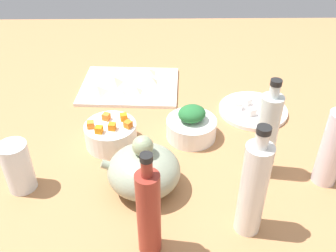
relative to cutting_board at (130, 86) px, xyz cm
name	(u,v)px	position (x,y,z in cm)	size (l,w,h in cm)	color
tabletop	(168,145)	(-12.52, 29.58, -2.00)	(190.00, 190.00, 3.00)	#AB7549
cutting_board	(130,86)	(0.00, 0.00, 0.00)	(32.12, 25.54, 1.00)	silver
plate_tofu	(253,110)	(-38.68, 15.62, 0.10)	(20.66, 20.66, 1.20)	white
bowl_greens	(191,128)	(-18.96, 27.72, 2.26)	(13.74, 13.74, 5.52)	white
bowl_carrots	(111,134)	(2.80, 30.61, 2.63)	(13.84, 13.84, 6.25)	white
teapot	(144,170)	(-6.71, 47.68, 5.20)	(18.22, 16.29, 15.12)	gray
bottle_0	(333,147)	(-49.82, 45.52, 9.76)	(5.64, 5.64, 23.99)	silver
bottle_1	(253,188)	(-28.67, 59.54, 10.94)	(5.39, 5.39, 26.17)	silver
bottle_2	(266,135)	(-35.16, 42.20, 10.82)	(5.03, 5.03, 25.76)	silver
bottle_3	(149,212)	(-8.42, 64.28, 9.88)	(4.56, 4.56, 24.20)	maroon
drinking_glass_0	(18,167)	(22.07, 46.77, 5.78)	(6.54, 6.54, 12.57)	white
carrot_cube_0	(128,124)	(-2.09, 31.67, 6.65)	(1.80, 1.80, 1.80)	orange
carrot_cube_1	(106,117)	(4.00, 28.02, 6.65)	(1.80, 1.80, 1.80)	orange
carrot_cube_2	(99,130)	(5.16, 33.90, 6.65)	(1.80, 1.80, 1.80)	orange
carrot_cube_3	(112,127)	(1.95, 32.62, 6.65)	(1.80, 1.80, 1.80)	orange
carrot_cube_4	(124,117)	(-0.70, 28.29, 6.65)	(1.80, 1.80, 1.80)	orange
carrot_cube_5	(90,125)	(7.66, 31.65, 6.65)	(1.80, 1.80, 1.80)	orange
chopped_greens_mound	(192,114)	(-18.96, 27.72, 7.18)	(7.59, 6.85, 4.32)	#256731
tofu_cube_0	(262,104)	(-41.50, 14.52, 1.80)	(2.20, 2.20, 2.20)	white
tofu_cube_1	(252,112)	(-37.43, 18.95, 1.80)	(2.20, 2.20, 2.20)	silver
tofu_cube_2	(247,101)	(-37.29, 13.03, 1.80)	(2.20, 2.20, 2.20)	silver
tofu_cube_3	(239,106)	(-34.38, 15.56, 1.80)	(2.20, 2.20, 2.20)	silver
dumpling_0	(136,90)	(-2.42, 5.13, 1.50)	(4.12, 3.70, 2.01)	beige
dumpling_1	(114,80)	(5.31, -0.79, 1.90)	(5.18, 5.04, 2.80)	beige
dumpling_2	(152,80)	(-7.40, -0.96, 1.66)	(4.08, 3.89, 2.32)	beige
dumpling_3	(148,72)	(-6.15, -7.04, 1.68)	(5.45, 4.83, 2.35)	beige
dumpling_4	(97,90)	(10.12, 5.57, 1.96)	(5.93, 5.31, 2.92)	beige
dumpling_5	(118,92)	(3.25, 6.96, 1.70)	(5.19, 5.15, 2.39)	beige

